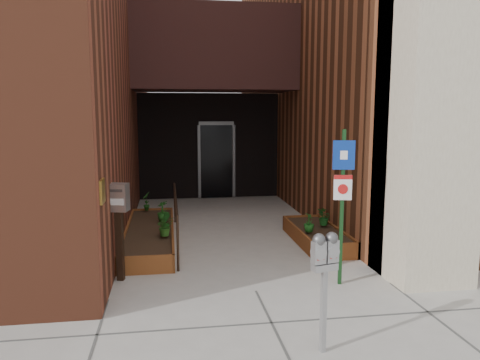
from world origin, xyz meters
name	(u,v)px	position (x,y,z in m)	size (l,w,h in m)	color
ground	(256,291)	(0.00, 0.00, 0.00)	(80.00, 80.00, 0.00)	#9E9991
architecture	(203,17)	(-0.18, 6.89, 4.98)	(20.00, 14.60, 10.00)	brown
planter_left	(150,236)	(-1.55, 2.70, 0.13)	(0.90, 3.60, 0.30)	brown
planter_right	(317,236)	(1.60, 2.20, 0.13)	(0.80, 2.20, 0.30)	brown
handrail	(176,204)	(-1.05, 2.65, 0.75)	(0.04, 3.34, 0.90)	black
parking_meter	(325,260)	(0.38, -1.73, 0.99)	(0.30, 0.17, 1.28)	#9D9EA0
sign_post	(342,191)	(1.25, 0.09, 1.38)	(0.30, 0.10, 2.24)	#133516
payment_dropbox	(119,211)	(-1.90, 0.74, 1.05)	(0.33, 0.27, 1.45)	black
shrub_left_a	(165,226)	(-1.25, 2.05, 0.47)	(0.31, 0.31, 0.34)	#265919
shrub_left_b	(165,223)	(-1.25, 2.24, 0.49)	(0.21, 0.21, 0.38)	#174F16
shrub_left_c	(163,211)	(-1.30, 3.19, 0.51)	(0.23, 0.23, 0.41)	#1F5C1A
shrub_left_d	(146,201)	(-1.68, 4.30, 0.51)	(0.22, 0.22, 0.41)	#1E5D1A
shrub_right_a	(309,222)	(1.35, 1.94, 0.47)	(0.19, 0.19, 0.35)	#1A5919
shrub_right_b	(323,215)	(1.85, 2.65, 0.45)	(0.15, 0.15, 0.29)	#215C1A
shrub_right_c	(324,217)	(1.78, 2.35, 0.46)	(0.29, 0.29, 0.32)	#18561C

